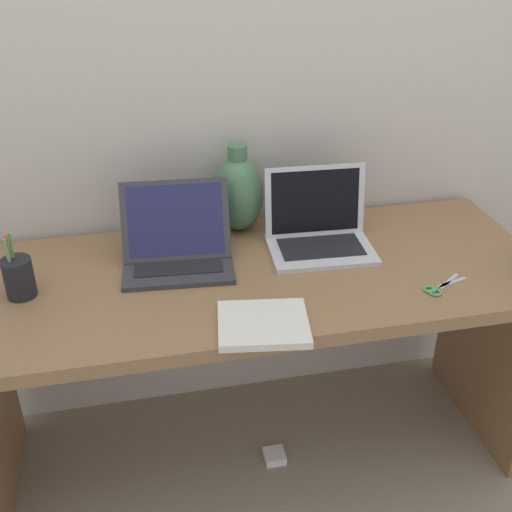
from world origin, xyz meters
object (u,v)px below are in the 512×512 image
object	(u,v)px
green_vase	(238,193)
scissors	(439,288)
laptop_right	(318,226)
laptop_left	(177,244)
pen_cup	(19,277)
notebook_stack	(263,324)
power_brick	(275,456)

from	to	relation	value
green_vase	scissors	xyz separation A→B (m)	(0.47, -0.47, -0.12)
laptop_right	green_vase	world-z (taller)	green_vase
laptop_right	green_vase	distance (m)	0.28
laptop_left	pen_cup	distance (m)	0.44
green_vase	scissors	world-z (taller)	green_vase
green_vase	notebook_stack	size ratio (longest dim) A/B	1.26
laptop_left	pen_cup	size ratio (longest dim) A/B	1.81
notebook_stack	power_brick	world-z (taller)	notebook_stack
notebook_stack	scissors	bearing A→B (deg)	8.18
notebook_stack	green_vase	bearing A→B (deg)	85.88
notebook_stack	scissors	xyz separation A→B (m)	(0.51, 0.07, -0.01)
green_vase	pen_cup	world-z (taller)	green_vase
green_vase	laptop_left	bearing A→B (deg)	-141.21
scissors	power_brick	distance (m)	0.85
green_vase	power_brick	world-z (taller)	green_vase
laptop_left	scissors	world-z (taller)	laptop_left
pen_cup	laptop_right	bearing A→B (deg)	7.06
laptop_left	laptop_right	bearing A→B (deg)	1.92
laptop_left	scissors	size ratio (longest dim) A/B	2.30
laptop_right	laptop_left	bearing A→B (deg)	-178.08
laptop_right	scissors	size ratio (longest dim) A/B	2.24
pen_cup	scissors	bearing A→B (deg)	-10.39
laptop_right	power_brick	size ratio (longest dim) A/B	4.60
laptop_left	pen_cup	bearing A→B (deg)	-167.91
laptop_right	scissors	world-z (taller)	laptop_right
notebook_stack	scissors	world-z (taller)	notebook_stack
laptop_left	notebook_stack	size ratio (longest dim) A/B	1.47
green_vase	laptop_right	bearing A→B (deg)	-35.74
power_brick	scissors	bearing A→B (deg)	-20.25
scissors	power_brick	world-z (taller)	scissors
green_vase	notebook_stack	xyz separation A→B (m)	(-0.04, -0.54, -0.12)
scissors	laptop_right	bearing A→B (deg)	129.24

